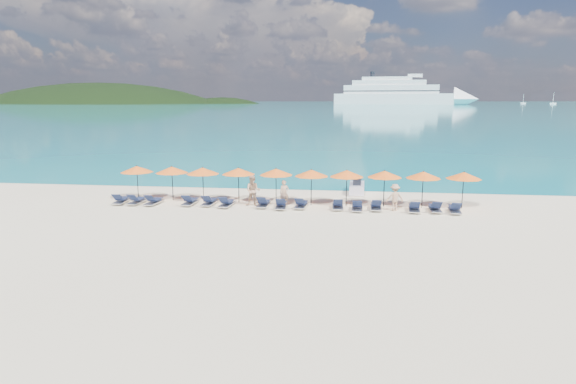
# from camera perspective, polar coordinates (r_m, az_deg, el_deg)

# --- Properties ---
(ground) EXTENTS (1400.00, 1400.00, 0.00)m
(ground) POSITION_cam_1_polar(r_m,az_deg,el_deg) (25.35, -0.83, -3.96)
(ground) COLOR beige
(sea) EXTENTS (1600.00, 1300.00, 0.01)m
(sea) POSITION_cam_1_polar(r_m,az_deg,el_deg) (684.29, 6.88, 10.43)
(sea) COLOR #1FA9B2
(sea) RESTS_ON ground
(headland_main) EXTENTS (374.00, 242.00, 126.50)m
(headland_main) POSITION_cam_1_polar(r_m,az_deg,el_deg) (642.18, -21.30, 6.33)
(headland_main) COLOR black
(headland_main) RESTS_ON ground
(headland_small) EXTENTS (162.00, 126.00, 85.50)m
(headland_small) POSITION_cam_1_polar(r_m,az_deg,el_deg) (605.47, -7.70, 7.02)
(headland_small) COLOR black
(headland_small) RESTS_ON ground
(cruise_ship) EXTENTS (152.29, 48.63, 41.87)m
(cruise_ship) POSITION_cam_1_polar(r_m,az_deg,el_deg) (543.05, 13.76, 11.20)
(cruise_ship) COLOR white
(cruise_ship) RESTS_ON ground
(sailboat_near) EXTENTS (6.64, 2.21, 12.16)m
(sailboat_near) POSITION_cam_1_polar(r_m,az_deg,el_deg) (615.32, 28.89, 9.21)
(sailboat_near) COLOR white
(sailboat_near) RESTS_ON ground
(sailboat_far) EXTENTS (6.27, 2.09, 11.50)m
(sailboat_far) POSITION_cam_1_polar(r_m,az_deg,el_deg) (639.24, 26.09, 9.47)
(sailboat_far) COLOR white
(sailboat_far) RESTS_ON ground
(jetski) EXTENTS (1.10, 2.72, 0.96)m
(jetski) POSITION_cam_1_polar(r_m,az_deg,el_deg) (34.26, 8.17, 0.57)
(jetski) COLOR silver
(jetski) RESTS_ON ground
(beachgoer_a) EXTENTS (0.67, 0.55, 1.59)m
(beachgoer_a) POSITION_cam_1_polar(r_m,az_deg,el_deg) (29.77, -0.44, -0.13)
(beachgoer_a) COLOR tan
(beachgoer_a) RESTS_ON ground
(beachgoer_b) EXTENTS (0.94, 0.57, 1.89)m
(beachgoer_b) POSITION_cam_1_polar(r_m,az_deg,el_deg) (29.75, -4.16, 0.14)
(beachgoer_b) COLOR tan
(beachgoer_b) RESTS_ON ground
(beachgoer_c) EXTENTS (1.10, 0.65, 1.61)m
(beachgoer_c) POSITION_cam_1_polar(r_m,az_deg,el_deg) (29.11, 12.54, -0.63)
(beachgoer_c) COLOR tan
(beachgoer_c) RESTS_ON ground
(umbrella_0) EXTENTS (2.10, 2.10, 2.28)m
(umbrella_0) POSITION_cam_1_polar(r_m,az_deg,el_deg) (32.91, -17.49, 2.60)
(umbrella_0) COLOR black
(umbrella_0) RESTS_ON ground
(umbrella_1) EXTENTS (2.10, 2.10, 2.28)m
(umbrella_1) POSITION_cam_1_polar(r_m,az_deg,el_deg) (32.02, -13.61, 2.58)
(umbrella_1) COLOR black
(umbrella_1) RESTS_ON ground
(umbrella_2) EXTENTS (2.10, 2.10, 2.28)m
(umbrella_2) POSITION_cam_1_polar(r_m,az_deg,el_deg) (31.16, -10.08, 2.49)
(umbrella_2) COLOR black
(umbrella_2) RESTS_ON ground
(umbrella_3) EXTENTS (2.10, 2.10, 2.28)m
(umbrella_3) POSITION_cam_1_polar(r_m,az_deg,el_deg) (30.67, -5.90, 2.47)
(umbrella_3) COLOR black
(umbrella_3) RESTS_ON ground
(umbrella_4) EXTENTS (2.10, 2.10, 2.28)m
(umbrella_4) POSITION_cam_1_polar(r_m,az_deg,el_deg) (30.22, -1.43, 2.40)
(umbrella_4) COLOR black
(umbrella_4) RESTS_ON ground
(umbrella_5) EXTENTS (2.10, 2.10, 2.28)m
(umbrella_5) POSITION_cam_1_polar(r_m,az_deg,el_deg) (29.78, 2.79, 2.26)
(umbrella_5) COLOR black
(umbrella_5) RESTS_ON ground
(umbrella_6) EXTENTS (2.10, 2.10, 2.28)m
(umbrella_6) POSITION_cam_1_polar(r_m,az_deg,el_deg) (29.74, 6.98, 2.18)
(umbrella_6) COLOR black
(umbrella_6) RESTS_ON ground
(umbrella_7) EXTENTS (2.10, 2.10, 2.28)m
(umbrella_7) POSITION_cam_1_polar(r_m,az_deg,el_deg) (29.91, 11.38, 2.09)
(umbrella_7) COLOR black
(umbrella_7) RESTS_ON ground
(umbrella_8) EXTENTS (2.10, 2.10, 2.28)m
(umbrella_8) POSITION_cam_1_polar(r_m,az_deg,el_deg) (30.12, 15.75, 1.96)
(umbrella_8) COLOR black
(umbrella_8) RESTS_ON ground
(umbrella_9) EXTENTS (2.10, 2.10, 2.28)m
(umbrella_9) POSITION_cam_1_polar(r_m,az_deg,el_deg) (30.67, 20.12, 1.85)
(umbrella_9) COLOR black
(umbrella_9) RESTS_ON ground
(lounger_0) EXTENTS (0.75, 1.74, 0.66)m
(lounger_0) POSITION_cam_1_polar(r_m,az_deg,el_deg) (32.19, -19.18, -0.91)
(lounger_0) COLOR silver
(lounger_0) RESTS_ON ground
(lounger_1) EXTENTS (0.72, 1.73, 0.66)m
(lounger_1) POSITION_cam_1_polar(r_m,az_deg,el_deg) (31.74, -17.47, -0.96)
(lounger_1) COLOR silver
(lounger_1) RESTS_ON ground
(lounger_2) EXTENTS (0.74, 1.74, 0.66)m
(lounger_2) POSITION_cam_1_polar(r_m,az_deg,el_deg) (31.28, -15.64, -1.03)
(lounger_2) COLOR silver
(lounger_2) RESTS_ON ground
(lounger_3) EXTENTS (0.70, 1.73, 0.66)m
(lounger_3) POSITION_cam_1_polar(r_m,az_deg,el_deg) (30.66, -11.54, -1.09)
(lounger_3) COLOR silver
(lounger_3) RESTS_ON ground
(lounger_4) EXTENTS (0.71, 1.73, 0.66)m
(lounger_4) POSITION_cam_1_polar(r_m,az_deg,el_deg) (30.34, -9.31, -1.13)
(lounger_4) COLOR silver
(lounger_4) RESTS_ON ground
(lounger_5) EXTENTS (0.75, 1.74, 0.66)m
(lounger_5) POSITION_cam_1_polar(r_m,az_deg,el_deg) (29.76, -7.30, -1.31)
(lounger_5) COLOR silver
(lounger_5) RESTS_ON ground
(lounger_6) EXTENTS (0.66, 1.72, 0.66)m
(lounger_6) POSITION_cam_1_polar(r_m,az_deg,el_deg) (29.52, -2.92, -1.34)
(lounger_6) COLOR silver
(lounger_6) RESTS_ON ground
(lounger_7) EXTENTS (0.73, 1.74, 0.66)m
(lounger_7) POSITION_cam_1_polar(r_m,az_deg,el_deg) (29.04, -0.83, -1.53)
(lounger_7) COLOR silver
(lounger_7) RESTS_ON ground
(lounger_8) EXTENTS (0.77, 1.75, 0.66)m
(lounger_8) POSITION_cam_1_polar(r_m,az_deg,el_deg) (29.21, 1.58, -1.46)
(lounger_8) COLOR silver
(lounger_8) RESTS_ON ground
(lounger_9) EXTENTS (0.69, 1.73, 0.66)m
(lounger_9) POSITION_cam_1_polar(r_m,az_deg,el_deg) (29.08, 5.92, -1.57)
(lounger_9) COLOR silver
(lounger_9) RESTS_ON ground
(lounger_10) EXTENTS (0.68, 1.72, 0.66)m
(lounger_10) POSITION_cam_1_polar(r_m,az_deg,el_deg) (28.83, 8.21, -1.74)
(lounger_10) COLOR silver
(lounger_10) RESTS_ON ground
(lounger_11) EXTENTS (0.65, 1.71, 0.66)m
(lounger_11) POSITION_cam_1_polar(r_m,az_deg,el_deg) (29.19, 10.40, -1.65)
(lounger_11) COLOR silver
(lounger_11) RESTS_ON ground
(lounger_12) EXTENTS (0.76, 1.75, 0.66)m
(lounger_12) POSITION_cam_1_polar(r_m,az_deg,el_deg) (29.20, 14.74, -1.83)
(lounger_12) COLOR silver
(lounger_12) RESTS_ON ground
(lounger_13) EXTENTS (0.65, 1.71, 0.66)m
(lounger_13) POSITION_cam_1_polar(r_m,az_deg,el_deg) (29.54, 17.02, -1.81)
(lounger_13) COLOR silver
(lounger_13) RESTS_ON ground
(lounger_14) EXTENTS (0.76, 1.75, 0.66)m
(lounger_14) POSITION_cam_1_polar(r_m,az_deg,el_deg) (29.59, 19.15, -1.92)
(lounger_14) COLOR silver
(lounger_14) RESTS_ON ground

